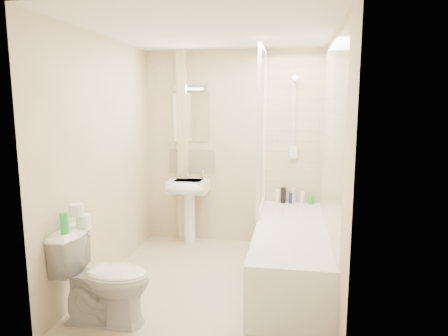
# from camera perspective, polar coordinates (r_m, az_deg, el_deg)

# --- Properties ---
(floor) EXTENTS (2.50, 2.50, 0.00)m
(floor) POSITION_cam_1_polar(r_m,az_deg,el_deg) (4.12, -1.53, -16.00)
(floor) COLOR beige
(floor) RESTS_ON ground
(wall_back) EXTENTS (2.20, 0.02, 2.40)m
(wall_back) POSITION_cam_1_polar(r_m,az_deg,el_deg) (4.99, 1.21, 2.81)
(wall_back) COLOR beige
(wall_back) RESTS_ON ground
(wall_left) EXTENTS (0.02, 2.50, 2.40)m
(wall_left) POSITION_cam_1_polar(r_m,az_deg,el_deg) (4.13, -16.76, 1.09)
(wall_left) COLOR beige
(wall_left) RESTS_ON ground
(wall_right) EXTENTS (0.02, 2.50, 2.40)m
(wall_right) POSITION_cam_1_polar(r_m,az_deg,el_deg) (3.72, 15.26, 0.30)
(wall_right) COLOR beige
(wall_right) RESTS_ON ground
(ceiling) EXTENTS (2.20, 2.50, 0.02)m
(ceiling) POSITION_cam_1_polar(r_m,az_deg,el_deg) (3.79, -1.69, 19.02)
(ceiling) COLOR white
(ceiling) RESTS_ON wall_back
(tile_back) EXTENTS (0.70, 0.01, 1.75)m
(tile_back) POSITION_cam_1_polar(r_m,az_deg,el_deg) (4.91, 9.93, 5.21)
(tile_back) COLOR beige
(tile_back) RESTS_ON wall_back
(tile_right) EXTENTS (0.01, 2.10, 1.75)m
(tile_right) POSITION_cam_1_polar(r_m,az_deg,el_deg) (3.89, 14.95, 4.03)
(tile_right) COLOR beige
(tile_right) RESTS_ON wall_right
(pipe_boxing) EXTENTS (0.12, 0.12, 2.40)m
(pipe_boxing) POSITION_cam_1_polar(r_m,az_deg,el_deg) (5.06, -5.86, 2.86)
(pipe_boxing) COLOR beige
(pipe_boxing) RESTS_ON ground
(splashback) EXTENTS (0.60, 0.02, 0.30)m
(splashback) POSITION_cam_1_polar(r_m,az_deg,el_deg) (5.11, -4.60, 1.01)
(splashback) COLOR beige
(splashback) RESTS_ON wall_back
(mirror) EXTENTS (0.46, 0.01, 0.60)m
(mirror) POSITION_cam_1_polar(r_m,az_deg,el_deg) (5.06, -4.68, 7.18)
(mirror) COLOR white
(mirror) RESTS_ON wall_back
(strip_light) EXTENTS (0.42, 0.07, 0.07)m
(strip_light) POSITION_cam_1_polar(r_m,az_deg,el_deg) (5.04, -4.80, 11.39)
(strip_light) COLOR silver
(strip_light) RESTS_ON wall_back
(bathtub) EXTENTS (0.70, 2.10, 0.55)m
(bathtub) POSITION_cam_1_polar(r_m,az_deg,el_deg) (4.13, 9.51, -11.73)
(bathtub) COLOR white
(bathtub) RESTS_ON ground
(shower_screen) EXTENTS (0.04, 0.92, 1.80)m
(shower_screen) POSITION_cam_1_polar(r_m,az_deg,el_deg) (4.48, 5.45, 5.26)
(shower_screen) COLOR white
(shower_screen) RESTS_ON bathtub
(shower_fixture) EXTENTS (0.10, 0.16, 0.99)m
(shower_fixture) POSITION_cam_1_polar(r_m,az_deg,el_deg) (4.86, 9.95, 6.59)
(shower_fixture) COLOR white
(shower_fixture) RESTS_ON wall_back
(pedestal_sink) EXTENTS (0.48, 0.46, 0.93)m
(pedestal_sink) POSITION_cam_1_polar(r_m,az_deg,el_deg) (4.96, -5.19, -3.66)
(pedestal_sink) COLOR white
(pedestal_sink) RESTS_ON ground
(bottle_white_a) EXTENTS (0.06, 0.06, 0.16)m
(bottle_white_a) POSITION_cam_1_polar(r_m,az_deg,el_deg) (4.95, 7.64, -4.01)
(bottle_white_a) COLOR white
(bottle_white_a) RESTS_ON bathtub
(bottle_black_b) EXTENTS (0.06, 0.06, 0.19)m
(bottle_black_b) POSITION_cam_1_polar(r_m,az_deg,el_deg) (4.94, 8.47, -3.87)
(bottle_black_b) COLOR black
(bottle_black_b) RESTS_ON bathtub
(bottle_blue) EXTENTS (0.06, 0.06, 0.13)m
(bottle_blue) POSITION_cam_1_polar(r_m,az_deg,el_deg) (4.95, 9.56, -4.23)
(bottle_blue) COLOR navy
(bottle_blue) RESTS_ON bathtub
(bottle_cream) EXTENTS (0.06, 0.06, 0.19)m
(bottle_cream) POSITION_cam_1_polar(r_m,az_deg,el_deg) (4.94, 9.88, -3.89)
(bottle_cream) COLOR beige
(bottle_cream) RESTS_ON bathtub
(bottle_white_b) EXTENTS (0.06, 0.06, 0.15)m
(bottle_white_b) POSITION_cam_1_polar(r_m,az_deg,el_deg) (4.95, 11.13, -4.19)
(bottle_white_b) COLOR white
(bottle_white_b) RESTS_ON bathtub
(bottle_green) EXTENTS (0.07, 0.07, 0.10)m
(bottle_green) POSITION_cam_1_polar(r_m,az_deg,el_deg) (4.96, 12.31, -4.47)
(bottle_green) COLOR green
(bottle_green) RESTS_ON bathtub
(toilet) EXTENTS (0.43, 0.75, 0.76)m
(toilet) POSITION_cam_1_polar(r_m,az_deg,el_deg) (3.45, -16.71, -14.73)
(toilet) COLOR white
(toilet) RESTS_ON ground
(toilet_roll_lower) EXTENTS (0.11, 0.11, 0.10)m
(toilet_roll_lower) POSITION_cam_1_polar(r_m,az_deg,el_deg) (3.49, -19.45, -7.09)
(toilet_roll_lower) COLOR white
(toilet_roll_lower) RESTS_ON toilet
(toilet_roll_upper) EXTENTS (0.12, 0.12, 0.09)m
(toilet_roll_upper) POSITION_cam_1_polar(r_m,az_deg,el_deg) (3.46, -20.35, -5.60)
(toilet_roll_upper) COLOR white
(toilet_roll_upper) RESTS_ON toilet_roll_lower
(green_bottle) EXTENTS (0.06, 0.06, 0.17)m
(green_bottle) POSITION_cam_1_polar(r_m,az_deg,el_deg) (3.34, -21.84, -7.31)
(green_bottle) COLOR green
(green_bottle) RESTS_ON toilet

